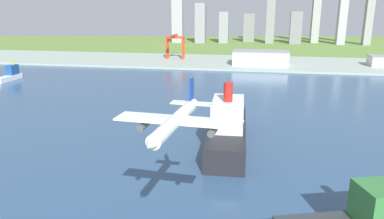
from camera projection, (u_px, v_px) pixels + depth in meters
ground_plane at (212, 93)px, 318.26m from camera, size 2400.00×2400.00×0.00m
water_bay at (201, 111)px, 261.42m from camera, size 840.00×360.00×0.15m
industrial_pier at (231, 62)px, 497.85m from camera, size 840.00×140.00×2.50m
airplane_landing at (176, 121)px, 88.93m from camera, size 32.49×36.15×10.97m
ferry_boat at (10, 75)px, 375.71m from camera, size 8.98×35.69×19.01m
cargo_ship at (228, 129)px, 191.19m from camera, size 22.54×76.12×35.98m
port_crane_red at (175, 41)px, 513.02m from camera, size 25.48×47.60×34.64m
warehouse_main at (261, 58)px, 462.52m from camera, size 70.01×36.76×17.94m
distant_skyline at (270, 16)px, 780.03m from camera, size 416.02×71.28×159.87m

